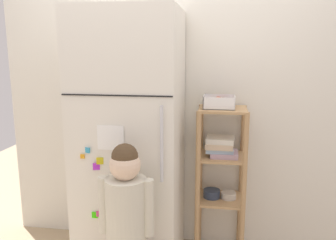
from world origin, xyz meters
The scene contains 5 objects.
kitchen_wall_back centered at (0.00, 0.37, 1.17)m, with size 2.70×0.03×2.34m, color silver.
refrigerator centered at (-0.25, 0.02, 0.92)m, with size 0.70×0.68×1.84m.
child_standing centered at (-0.16, -0.45, 0.63)m, with size 0.34×0.25×1.04m.
pantry_shelf_unit centered at (0.39, 0.18, 0.72)m, with size 0.36×0.33×1.15m.
fruit_bin centered at (0.37, 0.19, 1.19)m, with size 0.22×0.19×0.09m.
Camera 1 is at (0.37, -2.32, 1.56)m, focal length 37.34 mm.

